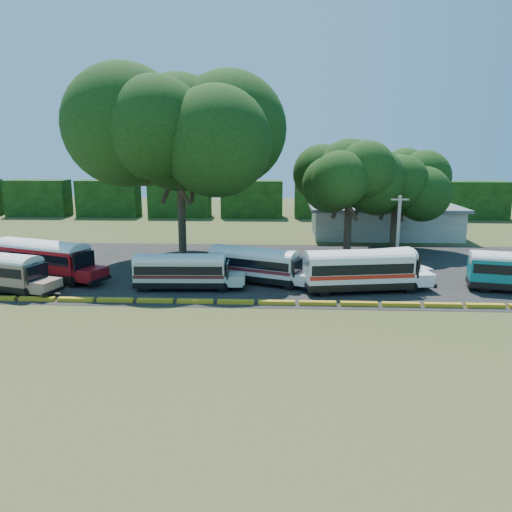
{
  "coord_description": "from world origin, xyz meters",
  "views": [
    {
      "loc": [
        4.74,
        -34.0,
        11.26
      ],
      "look_at": [
        2.74,
        6.0,
        2.54
      ],
      "focal_mm": 35.0,
      "sensor_mm": 36.0,
      "label": 1
    }
  ],
  "objects_px": {
    "bus_red": "(44,257)",
    "tree_west": "(179,133)",
    "bus_cream_west": "(183,269)",
    "bus_white_red": "(361,268)"
  },
  "relations": [
    {
      "from": "bus_red",
      "to": "tree_west",
      "type": "relative_size",
      "value": 0.59
    },
    {
      "from": "tree_west",
      "to": "bus_red",
      "type": "bearing_deg",
      "value": -138.82
    },
    {
      "from": "bus_red",
      "to": "tree_west",
      "type": "bearing_deg",
      "value": 60.95
    },
    {
      "from": "bus_red",
      "to": "bus_white_red",
      "type": "distance_m",
      "value": 26.9
    },
    {
      "from": "bus_white_red",
      "to": "bus_red",
      "type": "bearing_deg",
      "value": 165.42
    },
    {
      "from": "bus_cream_west",
      "to": "tree_west",
      "type": "height_order",
      "value": "tree_west"
    },
    {
      "from": "bus_cream_west",
      "to": "tree_west",
      "type": "relative_size",
      "value": 0.49
    },
    {
      "from": "bus_white_red",
      "to": "tree_west",
      "type": "relative_size",
      "value": 0.58
    },
    {
      "from": "bus_cream_west",
      "to": "tree_west",
      "type": "xyz_separation_m",
      "value": [
        -2.24,
        11.43,
        11.02
      ]
    },
    {
      "from": "bus_cream_west",
      "to": "bus_white_red",
      "type": "relative_size",
      "value": 0.85
    }
  ]
}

